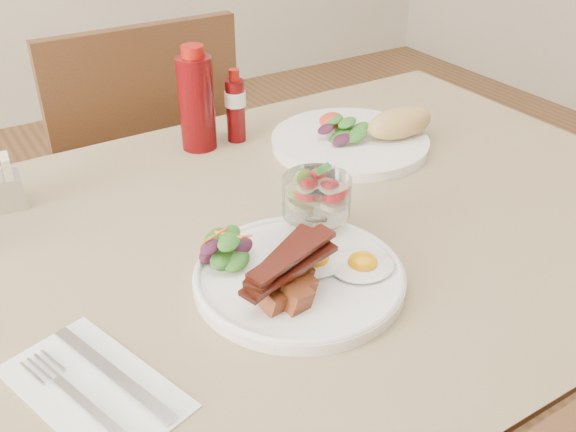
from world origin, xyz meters
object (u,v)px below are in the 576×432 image
Objects in this scene: table at (282,276)px; second_plate at (362,136)px; main_plate at (299,278)px; hot_sauce_bottle at (236,107)px; fruit_cup at (316,197)px; ketchup_bottle at (197,101)px; chair_far at (141,182)px.

second_plate reaches higher than table.
main_plate is 2.00× the size of hot_sauce_bottle.
fruit_cup is 0.37m from hot_sauce_bottle.
second_plate is 0.31m from ketchup_bottle.
table is 0.17m from fruit_cup.
chair_far is 0.46m from ketchup_bottle.
fruit_cup is 0.38m from ketchup_bottle.
second_plate is 2.18× the size of hot_sauce_bottle.
hot_sauce_bottle reaches higher than main_plate.
fruit_cup reaches higher than main_plate.
hot_sauce_bottle is (0.09, 0.32, 0.16)m from table.
ketchup_bottle is 0.08m from hot_sauce_bottle.
hot_sauce_bottle is at bearing -75.21° from chair_far.
second_plate is at bearing -37.99° from hot_sauce_bottle.
main_plate is 0.44m from second_plate.
table is 4.75× the size of main_plate.
chair_far reaches higher than fruit_cup.
second_plate is (0.25, 0.22, -0.05)m from fruit_cup.
main_plate is at bearing -111.79° from table.
hot_sauce_bottle is (0.14, 0.44, 0.06)m from main_plate.
ketchup_bottle is (0.02, -0.34, 0.32)m from chair_far.
hot_sauce_bottle is at bearing 72.16° from main_plate.
second_plate is at bearing -60.51° from chair_far.
second_plate is at bearing 41.86° from main_plate.
chair_far is at bearing 104.79° from hot_sauce_bottle.
chair_far is 4.82× the size of ketchup_bottle.
table is at bearing -148.78° from second_plate.
second_plate is 0.24m from hot_sauce_bottle.
table is 1.43× the size of chair_far.
main_plate is at bearing -107.84° from hot_sauce_bottle.
ketchup_bottle reaches higher than main_plate.
hot_sauce_bottle is (0.06, 0.37, -0.00)m from fruit_cup.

